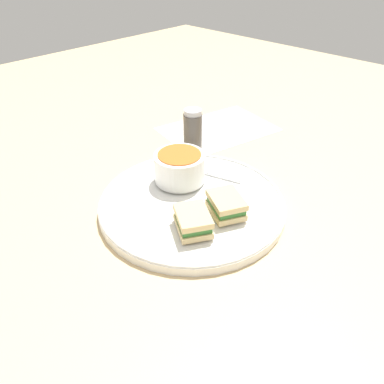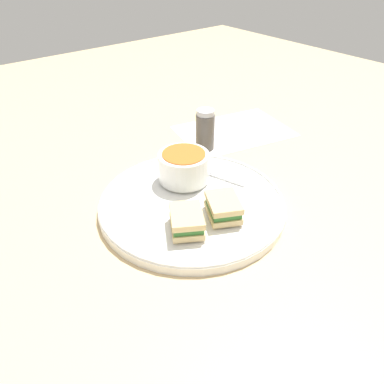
# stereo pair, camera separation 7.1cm
# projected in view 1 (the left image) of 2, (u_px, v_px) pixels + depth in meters

# --- Properties ---
(ground_plane) EXTENTS (2.40, 2.40, 0.00)m
(ground_plane) POSITION_uv_depth(u_px,v_px,m) (192.00, 207.00, 0.73)
(ground_plane) COLOR #D1B27F
(plate) EXTENTS (0.36, 0.36, 0.02)m
(plate) POSITION_uv_depth(u_px,v_px,m) (192.00, 203.00, 0.72)
(plate) COLOR white
(plate) RESTS_ON ground_plane
(soup_bowl) EXTENTS (0.10, 0.10, 0.06)m
(soup_bowl) POSITION_uv_depth(u_px,v_px,m) (180.00, 167.00, 0.75)
(soup_bowl) COLOR white
(soup_bowl) RESTS_ON plate
(spoon) EXTENTS (0.13, 0.05, 0.01)m
(spoon) POSITION_uv_depth(u_px,v_px,m) (197.00, 169.00, 0.80)
(spoon) COLOR silver
(spoon) RESTS_ON plate
(sandwich_half_near) EXTENTS (0.09, 0.08, 0.03)m
(sandwich_half_near) POSITION_uv_depth(u_px,v_px,m) (193.00, 221.00, 0.63)
(sandwich_half_near) COLOR #DBBC7F
(sandwich_half_near) RESTS_ON plate
(sandwich_half_far) EXTENTS (0.09, 0.08, 0.03)m
(sandwich_half_far) POSITION_uv_depth(u_px,v_px,m) (226.00, 205.00, 0.67)
(sandwich_half_far) COLOR #DBBC7F
(sandwich_half_far) RESTS_ON plate
(salt_shaker) EXTENTS (0.05, 0.05, 0.10)m
(salt_shaker) POSITION_uv_depth(u_px,v_px,m) (193.00, 130.00, 0.90)
(salt_shaker) COLOR #4C4742
(salt_shaker) RESTS_ON ground_plane
(menu_sheet) EXTENTS (0.26, 0.33, 0.00)m
(menu_sheet) POSITION_uv_depth(u_px,v_px,m) (218.00, 129.00, 1.01)
(menu_sheet) COLOR white
(menu_sheet) RESTS_ON ground_plane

